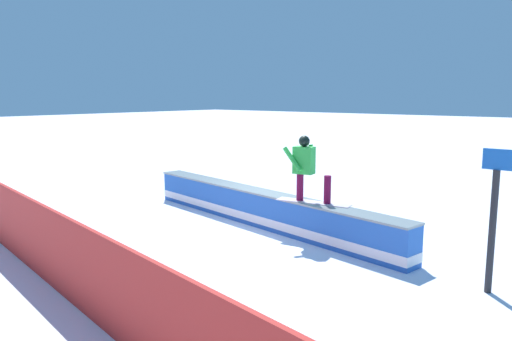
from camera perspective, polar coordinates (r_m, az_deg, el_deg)
The scene contains 5 objects.
ground_plane at distance 11.11m, azimuth 0.69°, elevation -6.36°, with size 120.00×120.00×0.00m, color white.
grind_box at distance 11.02m, azimuth 0.70°, elevation -4.59°, with size 7.64×1.77×0.78m.
snowboarder at distance 9.80m, azimuth 5.88°, elevation 0.42°, with size 1.56×0.58×1.33m.
safety_fence at distance 7.93m, azimuth -22.13°, elevation -8.67°, with size 11.05×0.06×1.23m, color red.
trail_marker at distance 7.95m, azimuth 25.82°, elevation -4.92°, with size 0.40×0.10×2.14m.
Camera 1 is at (-6.73, 8.35, 2.91)m, focal length 34.48 mm.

